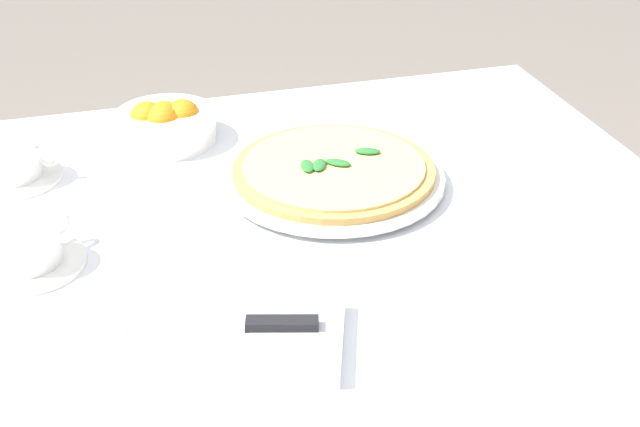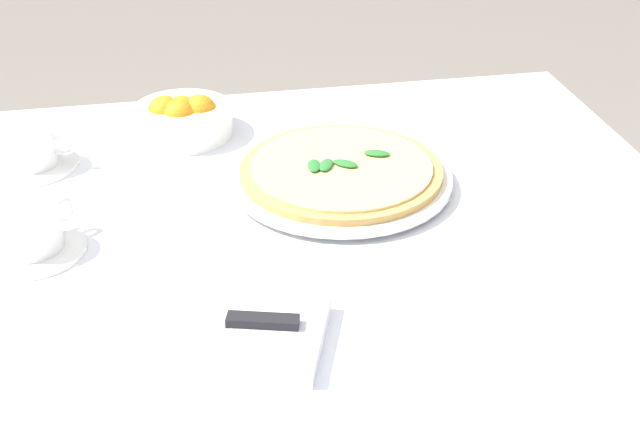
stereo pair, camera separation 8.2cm
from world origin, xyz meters
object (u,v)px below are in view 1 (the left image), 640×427
dinner_knife (233,324)px  citrus_bowl (165,124)px  coffee_cup_far_right (13,161)px  coffee_cup_right_edge (28,247)px  pizza (334,169)px  napkin_folded (236,335)px  pizza_plate (334,178)px

dinner_knife → citrus_bowl: (0.01, -0.50, 0.00)m
coffee_cup_far_right → dinner_knife: coffee_cup_far_right is taller
coffee_cup_right_edge → pizza: bearing=-167.1°
coffee_cup_right_edge → citrus_bowl: bearing=-123.6°
coffee_cup_right_edge → napkin_folded: bearing=134.9°
pizza → napkin_folded: bearing=57.1°
pizza_plate → napkin_folded: bearing=57.1°
coffee_cup_right_edge → dinner_knife: coffee_cup_right_edge is taller
coffee_cup_right_edge → citrus_bowl: (-0.20, -0.29, 0.00)m
citrus_bowl → dinner_knife: bearing=90.9°
coffee_cup_right_edge → dinner_knife: 0.29m
coffee_cup_right_edge → dinner_knife: (-0.20, 0.21, -0.00)m
pizza_plate → citrus_bowl: bearing=-44.8°
citrus_bowl → coffee_cup_far_right: bearing=17.1°
coffee_cup_right_edge → napkin_folded: 0.29m
coffee_cup_right_edge → napkin_folded: size_ratio=0.52×
pizza_plate → pizza: pizza is taller
dinner_knife → citrus_bowl: bearing=-73.6°
pizza_plate → dinner_knife: 0.36m
pizza_plate → dinner_knife: bearing=56.6°
coffee_cup_right_edge → napkin_folded: (-0.21, 0.21, -0.02)m
napkin_folded → pizza_plate: bearing=-103.5°
pizza → coffee_cup_far_right: size_ratio=2.10×
coffee_cup_right_edge → citrus_bowl: citrus_bowl is taller
pizza → citrus_bowl: citrus_bowl is taller
pizza → citrus_bowl: size_ratio=1.84×
pizza_plate → coffee_cup_right_edge: coffee_cup_right_edge is taller
coffee_cup_far_right → citrus_bowl: (-0.22, -0.07, -0.00)m
pizza → coffee_cup_right_edge: 0.41m
citrus_bowl → pizza: bearing=135.2°
pizza_plate → citrus_bowl: citrus_bowl is taller
coffee_cup_far_right → pizza_plate: bearing=162.1°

